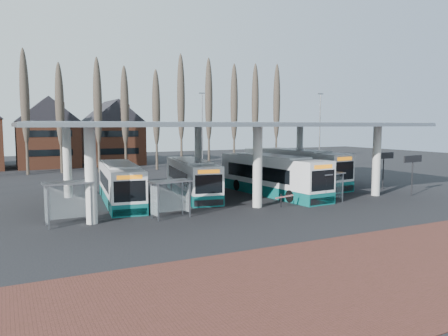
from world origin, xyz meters
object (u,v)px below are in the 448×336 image
bus_0 (120,184)px  bus_1 (192,179)px  shelter_2 (328,181)px  shelter_0 (68,193)px  shelter_1 (170,190)px  bus_2 (271,176)px  bus_3 (294,168)px

bus_0 → bus_1: bus_1 is taller
bus_1 → shelter_2: (8.29, -8.03, 0.24)m
shelter_0 → shelter_1: bearing=-9.0°
shelter_2 → shelter_1: bearing=165.6°
bus_2 → shelter_1: bearing=-160.7°
bus_1 → shelter_1: 9.02m
bus_2 → shelter_2: size_ratio=4.60×
bus_1 → bus_2: (6.51, -2.61, 0.16)m
bus_0 → shelter_2: 16.39m
bus_0 → shelter_2: (14.69, -7.26, 0.24)m
shelter_2 → bus_1: bearing=123.1°
bus_3 → shelter_0: size_ratio=4.52×
bus_0 → bus_2: size_ratio=0.90×
bus_2 → bus_3: bus_3 is taller
bus_2 → shelter_1: size_ratio=4.54×
bus_3 → shelter_2: bearing=-118.1°
bus_1 → bus_3: (11.97, 1.66, 0.23)m
bus_0 → bus_3: (18.38, 2.42, 0.23)m
bus_0 → shelter_0: size_ratio=3.91×
bus_2 → shelter_0: bearing=-171.1°
bus_1 → bus_2: size_ratio=0.91×
bus_2 → bus_0: bearing=167.0°
shelter_1 → shelter_2: (13.05, -0.37, -0.08)m
bus_1 → bus_3: bearing=17.6°
bus_1 → shelter_0: bus_1 is taller
bus_3 → bus_1: bearing=-179.4°
bus_1 → shelter_0: 13.07m
bus_2 → bus_3: (5.46, 4.27, 0.07)m
shelter_1 → shelter_0: bearing=166.9°
bus_0 → bus_1: bearing=13.8°
bus_1 → shelter_1: size_ratio=4.11×
bus_2 → shelter_2: (1.78, -5.41, 0.08)m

